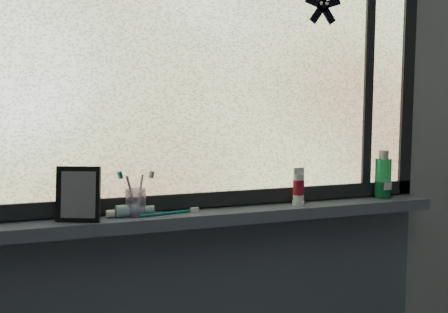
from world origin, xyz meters
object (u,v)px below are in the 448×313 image
Objects in this scene: mouthwash_bottle at (383,174)px; vanity_mirror at (78,194)px; toothbrush_cup at (136,202)px; cream_tube at (299,185)px.

vanity_mirror is at bearing -178.80° from mouthwash_bottle.
toothbrush_cup is 0.56m from cream_tube.
toothbrush_cup is at bearing 179.95° from mouthwash_bottle.
vanity_mirror is at bearing -172.26° from toothbrush_cup.
cream_tube is at bearing -175.83° from mouthwash_bottle.
toothbrush_cup is 0.93m from mouthwash_bottle.
mouthwash_bottle reaches higher than toothbrush_cup.
vanity_mirror is 1.12× the size of mouthwash_bottle.
vanity_mirror is 0.18m from toothbrush_cup.
cream_tube is (0.74, -0.00, -0.01)m from vanity_mirror.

